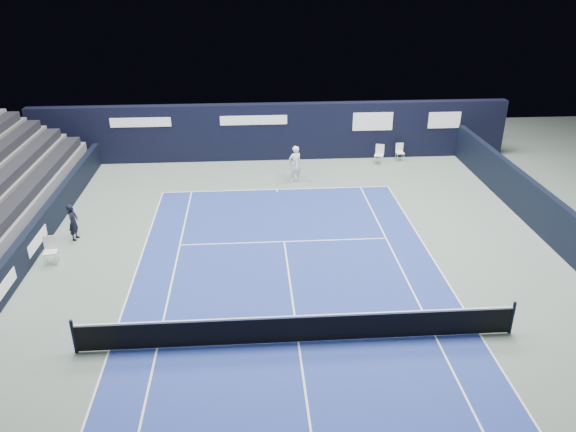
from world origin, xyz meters
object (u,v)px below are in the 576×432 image
folding_chair_back_b (400,151)px  line_judge_chair (50,248)px  tennis_player (295,164)px  tennis_net (298,328)px  folding_chair_back_a (379,153)px

folding_chair_back_b → line_judge_chair: bearing=-147.9°
line_judge_chair → tennis_player: 12.26m
line_judge_chair → tennis_player: bearing=31.0°
tennis_net → folding_chair_back_b: bearing=66.0°
folding_chair_back_a → tennis_net: bearing=-89.8°
folding_chair_back_b → line_judge_chair: 18.81m
line_judge_chair → tennis_net: 10.20m
folding_chair_back_a → tennis_net: (-5.78, -15.31, -0.08)m
line_judge_chair → tennis_player: tennis_player is taller
folding_chair_back_a → tennis_player: tennis_player is taller
folding_chair_back_b → tennis_net: bearing=-115.4°
folding_chair_back_a → folding_chair_back_b: folding_chair_back_a is taller
folding_chair_back_b → line_judge_chair: size_ratio=0.91×
line_judge_chair → tennis_net: (8.67, -5.37, -0.09)m
tennis_net → tennis_player: bearing=85.7°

